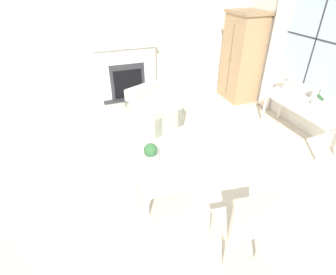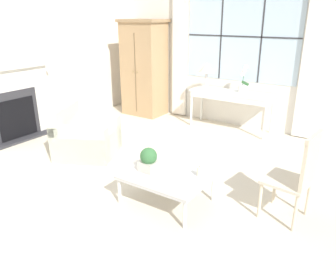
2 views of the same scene
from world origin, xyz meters
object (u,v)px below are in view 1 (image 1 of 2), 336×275
(armchair_upholstered, at_px, (154,113))
(table_lamp, at_px, (288,72))
(coffee_table, at_px, (161,169))
(console_table, at_px, (304,106))
(side_chair_wooden, at_px, (243,222))
(potted_plant_small, at_px, (151,152))
(armoire, at_px, (242,57))
(fireplace, at_px, (126,69))
(potted_orchid, at_px, (319,96))
(pillar_candle, at_px, (178,178))

(armchair_upholstered, bearing_deg, table_lamp, 70.34)
(table_lamp, bearing_deg, coffee_table, -70.86)
(console_table, height_order, side_chair_wooden, side_chair_wooden)
(console_table, distance_m, potted_plant_small, 2.98)
(table_lamp, height_order, armchair_upholstered, table_lamp)
(side_chair_wooden, xyz_separation_m, coffee_table, (-1.32, -0.44, -0.21))
(armoire, bearing_deg, table_lamp, 0.89)
(side_chair_wooden, bearing_deg, fireplace, -177.95)
(console_table, xyz_separation_m, coffee_table, (0.46, -2.88, -0.30))
(table_lamp, relative_size, potted_plant_small, 1.78)
(side_chair_wooden, distance_m, coffee_table, 1.41)
(armoire, relative_size, table_lamp, 3.98)
(potted_orchid, height_order, side_chair_wooden, potted_orchid)
(armchair_upholstered, xyz_separation_m, coffee_table, (1.85, -0.48, 0.08))
(armoire, distance_m, console_table, 2.05)
(console_table, relative_size, pillar_candle, 11.88)
(pillar_candle, bearing_deg, potted_plant_small, -160.32)
(console_table, xyz_separation_m, pillar_candle, (0.82, -2.77, -0.21))
(potted_plant_small, bearing_deg, pillar_candle, 19.68)
(potted_orchid, distance_m, side_chair_wooden, 2.98)
(coffee_table, xyz_separation_m, potted_plant_small, (-0.19, -0.08, 0.18))
(table_lamp, bearing_deg, armchair_upholstered, -109.66)
(armoire, distance_m, side_chair_wooden, 4.52)
(fireplace, relative_size, coffee_table, 2.27)
(armchair_upholstered, distance_m, pillar_candle, 2.24)
(console_table, distance_m, side_chair_wooden, 3.02)
(side_chair_wooden, bearing_deg, pillar_candle, -161.22)
(potted_plant_small, xyz_separation_m, pillar_candle, (0.55, 0.20, -0.09))
(armchair_upholstered, relative_size, potted_plant_small, 3.97)
(armoire, distance_m, potted_plant_small, 3.74)
(armoire, xyz_separation_m, coffee_table, (2.48, -2.84, -0.66))
(fireplace, relative_size, potted_plant_small, 7.84)
(armoire, bearing_deg, side_chair_wooden, -32.26)
(armchair_upholstered, bearing_deg, potted_plant_small, -18.66)
(potted_orchid, bearing_deg, console_table, -165.76)
(armoire, relative_size, coffee_table, 2.04)
(fireplace, relative_size, armoire, 1.11)
(potted_orchid, relative_size, potted_plant_small, 1.81)
(coffee_table, bearing_deg, console_table, 99.11)
(armoire, xyz_separation_m, console_table, (2.02, 0.04, -0.36))
(side_chair_wooden, xyz_separation_m, potted_plant_small, (-1.52, -0.53, -0.03))
(table_lamp, xyz_separation_m, potted_plant_small, (0.80, -2.95, -0.59))
(armchair_upholstered, bearing_deg, side_chair_wooden, -0.60)
(armchair_upholstered, bearing_deg, coffee_table, -14.49)
(side_chair_wooden, relative_size, potted_plant_small, 3.53)
(side_chair_wooden, height_order, potted_plant_small, side_chair_wooden)
(table_lamp, relative_size, side_chair_wooden, 0.50)
(fireplace, bearing_deg, table_lamp, 47.19)
(coffee_table, bearing_deg, fireplace, 175.35)
(potted_orchid, xyz_separation_m, coffee_table, (0.27, -2.93, -0.57))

